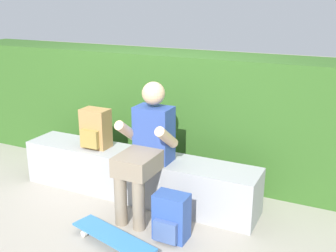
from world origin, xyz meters
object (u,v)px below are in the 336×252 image
at_px(bench_main, 136,175).
at_px(skateboard_near_person, 113,237).
at_px(backpack_on_bench, 95,129).
at_px(person_skater, 146,145).
at_px(backpack_on_ground, 171,218).

distance_m(bench_main, skateboard_near_person, 0.88).
distance_m(bench_main, backpack_on_bench, 0.63).
relative_size(bench_main, skateboard_near_person, 2.98).
xyz_separation_m(person_skater, skateboard_near_person, (0.02, -0.62, -0.58)).
bearing_deg(skateboard_near_person, bench_main, 107.47).
distance_m(bench_main, person_skater, 0.53).
bearing_deg(bench_main, person_skater, -41.33).
relative_size(skateboard_near_person, backpack_on_bench, 2.06).
bearing_deg(backpack_on_ground, skateboard_near_person, -142.29).
bearing_deg(backpack_on_bench, backpack_on_ground, -25.62).
bearing_deg(bench_main, skateboard_near_person, -72.53).
bearing_deg(backpack_on_bench, bench_main, 1.17).
height_order(person_skater, backpack_on_bench, person_skater).
xyz_separation_m(skateboard_near_person, backpack_on_bench, (-0.72, 0.82, 0.57)).
bearing_deg(backpack_on_bench, person_skater, -15.94).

